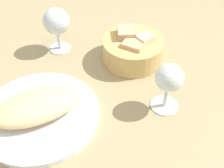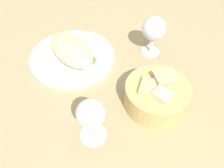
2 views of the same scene
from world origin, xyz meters
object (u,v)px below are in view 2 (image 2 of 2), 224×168
(wine_glass_near, at_px, (91,116))
(plate, at_px, (73,57))
(wine_glass_far, at_px, (154,30))
(bread_basket, at_px, (156,95))

(wine_glass_near, bearing_deg, plate, 178.87)
(wine_glass_far, bearing_deg, bread_basket, -21.03)
(wine_glass_far, bearing_deg, plate, -100.57)
(bread_basket, relative_size, wine_glass_near, 1.36)
(wine_glass_near, xyz_separation_m, wine_glass_far, (-0.25, 0.27, 0.00))
(wine_glass_near, bearing_deg, bread_basket, 103.24)
(bread_basket, bearing_deg, plate, -144.48)
(plate, relative_size, wine_glass_near, 2.22)
(plate, height_order, bread_basket, bread_basket)
(plate, height_order, wine_glass_near, wine_glass_near)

